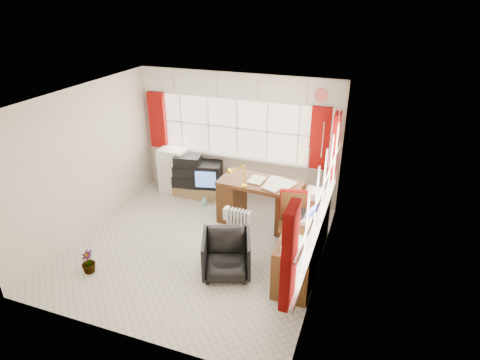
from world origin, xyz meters
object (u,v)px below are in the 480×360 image
(crt_tv, at_px, (208,174))
(tv_bench, at_px, (208,191))
(credenza, at_px, (304,241))
(mini_fridge, at_px, (176,169))
(desk_lamp, at_px, (244,171))
(desk, at_px, (260,200))
(office_chair, at_px, (226,255))
(task_chair, at_px, (292,221))
(radiator, at_px, (239,229))

(crt_tv, bearing_deg, tv_bench, -138.60)
(credenza, height_order, mini_fridge, mini_fridge)
(desk_lamp, distance_m, crt_tv, 1.54)
(desk_lamp, bearing_deg, tv_bench, 140.77)
(credenza, xyz_separation_m, crt_tv, (-2.27, 1.53, 0.11))
(desk, distance_m, mini_fridge, 2.19)
(tv_bench, relative_size, crt_tv, 2.23)
(office_chair, bearing_deg, task_chair, 27.78)
(desk_lamp, xyz_separation_m, mini_fridge, (-1.86, 0.97, -0.64))
(radiator, relative_size, mini_fridge, 0.65)
(tv_bench, xyz_separation_m, crt_tv, (0.01, 0.01, 0.37))
(radiator, bearing_deg, tv_bench, 130.98)
(desk_lamp, xyz_separation_m, office_chair, (0.17, -1.28, -0.79))
(task_chair, height_order, tv_bench, task_chair)
(mini_fridge, bearing_deg, office_chair, -48.00)
(task_chair, bearing_deg, desk, 137.75)
(desk_lamp, distance_m, task_chair, 1.17)
(crt_tv, bearing_deg, desk_lamp, -39.75)
(task_chair, bearing_deg, desk_lamp, 156.96)
(office_chair, bearing_deg, tv_bench, 99.62)
(desk_lamp, height_order, tv_bench, desk_lamp)
(desk_lamp, distance_m, office_chair, 1.51)
(desk, distance_m, office_chair, 1.55)
(tv_bench, height_order, crt_tv, crt_tv)
(mini_fridge, bearing_deg, radiator, -36.28)
(desk, bearing_deg, radiator, -102.76)
(task_chair, xyz_separation_m, office_chair, (-0.78, -0.87, -0.24))
(credenza, distance_m, mini_fridge, 3.44)
(desk, distance_m, crt_tv, 1.45)
(office_chair, xyz_separation_m, crt_tv, (-1.25, 2.18, 0.17))
(radiator, xyz_separation_m, mini_fridge, (-1.91, 1.40, 0.22))
(office_chair, bearing_deg, desk, 67.82)
(desk, xyz_separation_m, desk_lamp, (-0.21, -0.26, 0.65))
(desk_lamp, relative_size, radiator, 0.66)
(desk_lamp, height_order, task_chair, desk_lamp)
(credenza, relative_size, tv_bench, 1.43)
(crt_tv, bearing_deg, radiator, -49.45)
(desk_lamp, relative_size, mini_fridge, 0.43)
(office_chair, relative_size, tv_bench, 0.51)
(office_chair, bearing_deg, crt_tv, 99.33)
(crt_tv, bearing_deg, mini_fridge, 174.74)
(desk_lamp, relative_size, credenza, 0.20)
(office_chair, bearing_deg, desk_lamp, 76.95)
(office_chair, bearing_deg, mini_fridge, 111.41)
(crt_tv, bearing_deg, desk, -26.20)
(office_chair, bearing_deg, credenza, 12.12)
(crt_tv, bearing_deg, credenza, -33.96)
(tv_bench, bearing_deg, crt_tv, 41.40)
(credenza, distance_m, tv_bench, 2.75)
(radiator, height_order, mini_fridge, mini_fridge)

